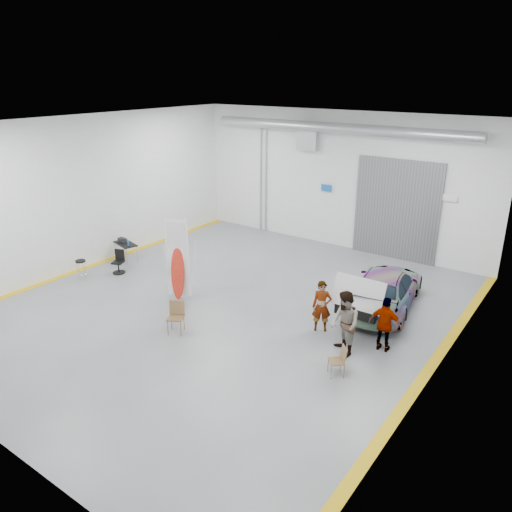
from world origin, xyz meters
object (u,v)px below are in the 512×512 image
Objects in this scene: person_b at (345,324)px; work_table at (125,243)px; person_c at (385,324)px; folding_chair_near at (176,323)px; office_chair at (119,263)px; surfboard_display at (176,265)px; sedan_car at (385,288)px; shop_stool at (82,270)px; person_a at (322,306)px; folding_chair_far at (336,366)px.

person_b is 10.98m from work_table.
person_c is 6.18m from folding_chair_near.
folding_chair_near reaches higher than office_chair.
office_chair is at bearing -142.36° from person_b.
work_table is at bearing 123.01° from folding_chair_near.
folding_chair_near is 7.05m from work_table.
person_c is 0.54× the size of surfboard_display.
person_b reaches higher than person_c.
sedan_car is 4.86× the size of folding_chair_near.
person_b is 10.59m from shop_stool.
person_a reaches higher than work_table.
shop_stool is at bearing -138.09° from office_chair.
surfboard_display is at bearing 159.72° from person_a.
person_c is at bearing -3.10° from work_table.
folding_chair_near is (-4.69, -1.84, -0.64)m from person_b.
surfboard_display is 4.73m from work_table.
folding_chair_far is (1.50, -1.92, -0.55)m from person_a.
folding_chair_far is 0.64× the size of work_table.
work_table is (-9.70, 0.63, -0.07)m from person_a.
work_table is (-4.46, 1.50, -0.49)m from surfboard_display.
person_a reaches higher than office_chair.
sedan_car is at bearing 21.56° from folding_chair_near.
surfboard_display is at bearing -18.55° from work_table.
sedan_car is 2.83m from person_a.
person_b is at bearing -7.24° from folding_chair_near.
work_table is at bearing -6.82° from person_c.
surfboard_display is at bearing -140.20° from person_b.
office_chair is (0.62, 1.30, 0.02)m from shop_stool.
person_a reaches higher than shop_stool.
folding_chair_near reaches higher than shop_stool.
sedan_car is 5.11× the size of office_chair.
office_chair is at bearing 64.39° from shop_stool.
person_b reaches higher than work_table.
sedan_car is 3.67× the size of work_table.
surfboard_display reaches higher than person_a.
sedan_car is 2.50× the size of person_b.
folding_chair_near is at bearing 40.90° from sedan_car.
sedan_car is 1.56× the size of surfboard_display.
sedan_car is 10.84m from work_table.
person_b is at bearing -7.79° from work_table.
person_c reaches higher than office_chair.
folding_chair_far is 11.51m from work_table.
surfboard_display is 4.31m from shop_stool.
shop_stool is (-10.31, -4.46, -0.29)m from sedan_car.
surfboard_display is at bearing 20.33° from sedan_car.
surfboard_display is at bearing 3.05° from person_c.
person_b is 9.93m from office_chair.
person_b is at bearing -19.33° from surfboard_display.
person_b is at bearing 5.11° from shop_stool.
person_c reaches higher than sedan_car.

